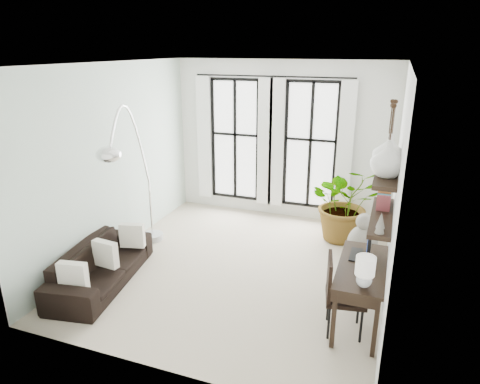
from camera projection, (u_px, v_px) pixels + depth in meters
The scene contains 16 objects.
floor at pixel (240, 267), 7.00m from camera, with size 5.00×5.00×0.00m, color #B6A791.
ceiling at pixel (239, 63), 5.97m from camera, with size 5.00×5.00×0.00m, color white.
wall_left at pixel (115, 161), 7.21m from camera, with size 5.00×5.00×0.00m, color silver.
wall_right at pixel (396, 189), 5.75m from camera, with size 5.00×5.00×0.00m, color white.
wall_back at pixel (282, 141), 8.70m from camera, with size 4.50×4.50×0.00m, color white.
windows at pixel (271, 143), 8.72m from camera, with size 3.26×0.13×2.65m.
wall_shelves at pixel (384, 198), 5.05m from camera, with size 0.25×1.30×0.60m.
sofa at pixel (101, 265), 6.45m from camera, with size 2.06×0.80×0.60m, color black.
throw_pillows at pixel (106, 254), 6.36m from camera, with size 0.40×1.52×0.40m.
plant at pixel (345, 203), 7.80m from camera, with size 1.30×1.13×1.45m, color #2D7228.
desk at pixel (361, 272), 5.34m from camera, with size 0.59×1.38×1.21m.
desk_chair at pixel (338, 290), 5.26m from camera, with size 0.56×0.56×1.01m.
arc_lamp at pixel (129, 142), 6.59m from camera, with size 0.77×1.93×2.62m.
buddha at pixel (362, 246), 6.83m from camera, with size 0.53×0.53×0.96m.
vase_a at pixel (388, 159), 4.61m from camera, with size 0.37×0.37×0.38m, color white.
vase_b at pixel (389, 151), 4.97m from camera, with size 0.37×0.37×0.38m, color white.
Camera 1 is at (2.15, -5.85, 3.42)m, focal length 32.00 mm.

